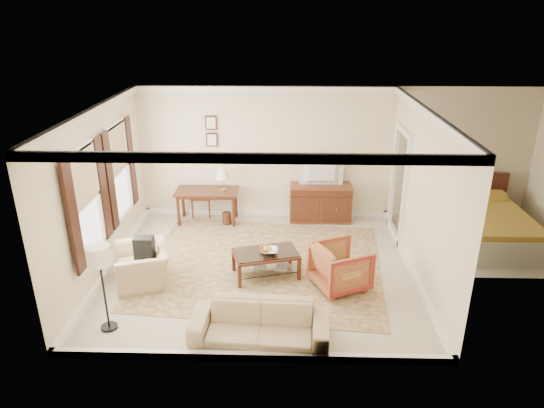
{
  "coord_description": "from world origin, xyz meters",
  "views": [
    {
      "loc": [
        0.43,
        -7.69,
        4.41
      ],
      "look_at": [
        0.2,
        0.3,
        1.15
      ],
      "focal_mm": 32.0,
      "sensor_mm": 36.0,
      "label": 1
    }
  ],
  "objects_px": {
    "striped_armchair": "(341,265)",
    "coffee_table": "(266,257)",
    "writing_desk": "(207,195)",
    "club_armchair": "(142,260)",
    "tv": "(322,166)",
    "sofa": "(260,319)",
    "sideboard": "(320,203)"
  },
  "relations": [
    {
      "from": "tv",
      "to": "sofa",
      "type": "xyz_separation_m",
      "value": [
        -1.11,
        -4.25,
        -0.89
      ]
    },
    {
      "from": "coffee_table",
      "to": "striped_armchair",
      "type": "relative_size",
      "value": 1.46
    },
    {
      "from": "striped_armchair",
      "to": "sofa",
      "type": "relative_size",
      "value": 0.44
    },
    {
      "from": "coffee_table",
      "to": "tv",
      "type": "bearing_deg",
      "value": 65.57
    },
    {
      "from": "tv",
      "to": "striped_armchair",
      "type": "height_order",
      "value": "tv"
    },
    {
      "from": "striped_armchair",
      "to": "sofa",
      "type": "height_order",
      "value": "striped_armchair"
    },
    {
      "from": "coffee_table",
      "to": "sofa",
      "type": "height_order",
      "value": "sofa"
    },
    {
      "from": "striped_armchair",
      "to": "club_armchair",
      "type": "relative_size",
      "value": 0.86
    },
    {
      "from": "tv",
      "to": "striped_armchair",
      "type": "relative_size",
      "value": 1.05
    },
    {
      "from": "writing_desk",
      "to": "tv",
      "type": "relative_size",
      "value": 1.5
    },
    {
      "from": "striped_armchair",
      "to": "club_armchair",
      "type": "height_order",
      "value": "club_armchair"
    },
    {
      "from": "striped_armchair",
      "to": "sofa",
      "type": "bearing_deg",
      "value": 115.35
    },
    {
      "from": "writing_desk",
      "to": "striped_armchair",
      "type": "distance_m",
      "value": 3.73
    },
    {
      "from": "sideboard",
      "to": "striped_armchair",
      "type": "distance_m",
      "value": 2.79
    },
    {
      "from": "sideboard",
      "to": "sofa",
      "type": "distance_m",
      "value": 4.41
    },
    {
      "from": "tv",
      "to": "coffee_table",
      "type": "height_order",
      "value": "tv"
    },
    {
      "from": "sofa",
      "to": "writing_desk",
      "type": "bearing_deg",
      "value": 111.98
    },
    {
      "from": "writing_desk",
      "to": "striped_armchair",
      "type": "bearing_deg",
      "value": -45.0
    },
    {
      "from": "writing_desk",
      "to": "club_armchair",
      "type": "xyz_separation_m",
      "value": [
        -0.73,
        -2.58,
        -0.19
      ]
    },
    {
      "from": "writing_desk",
      "to": "sideboard",
      "type": "bearing_deg",
      "value": 3.46
    },
    {
      "from": "striped_armchair",
      "to": "coffee_table",
      "type": "bearing_deg",
      "value": 51.06
    },
    {
      "from": "sideboard",
      "to": "coffee_table",
      "type": "xyz_separation_m",
      "value": [
        -1.1,
        -2.45,
        -0.05
      ]
    },
    {
      "from": "coffee_table",
      "to": "club_armchair",
      "type": "relative_size",
      "value": 1.25
    },
    {
      "from": "tv",
      "to": "striped_armchair",
      "type": "distance_m",
      "value": 2.9
    },
    {
      "from": "striped_armchair",
      "to": "club_armchair",
      "type": "bearing_deg",
      "value": 64.95
    },
    {
      "from": "writing_desk",
      "to": "sofa",
      "type": "height_order",
      "value": "sofa"
    },
    {
      "from": "writing_desk",
      "to": "coffee_table",
      "type": "height_order",
      "value": "writing_desk"
    },
    {
      "from": "writing_desk",
      "to": "sofa",
      "type": "distance_m",
      "value": 4.35
    },
    {
      "from": "sideboard",
      "to": "club_armchair",
      "type": "xyz_separation_m",
      "value": [
        -3.2,
        -2.72,
        0.02
      ]
    },
    {
      "from": "tv",
      "to": "club_armchair",
      "type": "relative_size",
      "value": 0.91
    },
    {
      "from": "striped_armchair",
      "to": "sofa",
      "type": "distance_m",
      "value": 1.96
    },
    {
      "from": "tv",
      "to": "coffee_table",
      "type": "relative_size",
      "value": 0.72
    }
  ]
}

